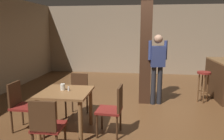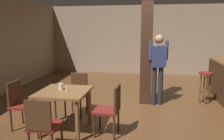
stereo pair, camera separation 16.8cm
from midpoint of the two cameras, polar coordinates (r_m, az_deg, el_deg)
The scene contains 13 objects.
ground_plane at distance 5.02m, azimuth 8.02°, elevation -11.07°, with size 10.80×10.80×0.00m, color brown.
wall_back at distance 9.18m, azimuth 9.14°, elevation 7.71°, with size 8.00×0.10×2.80m, color gray.
pillar at distance 5.44m, azimuth 9.89°, elevation 5.76°, with size 0.28×0.28×2.80m, color #382114.
dining_table at distance 4.03m, azimuth -11.24°, elevation -7.28°, with size 0.87×0.87×0.77m.
chair_north at distance 4.80m, azimuth -8.05°, elevation -5.69°, with size 0.45×0.45×0.89m.
chair_west at distance 4.41m, azimuth -21.80°, elevation -7.86°, with size 0.43×0.43×0.89m.
chair_east at distance 3.84m, azimuth 0.95°, elevation -9.80°, with size 0.45×0.45×0.89m.
chair_south at distance 3.35m, azimuth -16.25°, elevation -13.44°, with size 0.43×0.43×0.89m.
napkin_cup at distance 4.05m, azimuth -12.01°, elevation -4.25°, with size 0.08×0.08×0.11m, color silver.
salt_shaker at distance 3.98m, azimuth -10.55°, elevation -4.75°, with size 0.03×0.03×0.08m, color silver.
standing_person at distance 5.40m, azimuth 12.83°, elevation 1.35°, with size 0.47×0.28×1.72m.
bar_counter at distance 6.58m, azimuth 27.72°, elevation -2.26°, with size 0.56×1.60×1.02m.
bar_stool_near at distance 5.95m, azimuth 23.98°, elevation -2.54°, with size 0.33×0.33×0.80m.
Camera 2 is at (0.18, -4.65, 1.85)m, focal length 35.00 mm.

